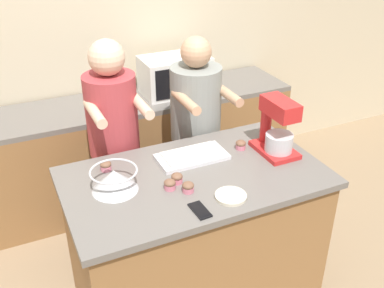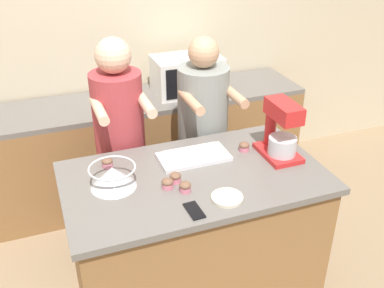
# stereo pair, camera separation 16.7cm
# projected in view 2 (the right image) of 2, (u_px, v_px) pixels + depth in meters

# --- Properties ---
(back_wall) EXTENTS (10.00, 0.06, 2.70)m
(back_wall) POSITION_uv_depth(u_px,v_px,m) (125.00, 35.00, 3.74)
(back_wall) COLOR beige
(back_wall) RESTS_ON ground_plane
(island_counter) EXTENTS (1.50, 0.86, 0.95)m
(island_counter) POSITION_uv_depth(u_px,v_px,m) (194.00, 239.00, 2.81)
(island_counter) COLOR olive
(island_counter) RESTS_ON ground_plane
(back_counter) EXTENTS (2.80, 0.60, 0.91)m
(back_counter) POSITION_uv_depth(u_px,v_px,m) (141.00, 147.00, 3.89)
(back_counter) COLOR olive
(back_counter) RESTS_ON ground_plane
(person_left) EXTENTS (0.35, 0.51, 1.62)m
(person_left) POSITION_uv_depth(u_px,v_px,m) (121.00, 148.00, 3.06)
(person_left) COLOR #33384C
(person_left) RESTS_ON ground_plane
(person_right) EXTENTS (0.37, 0.52, 1.57)m
(person_right) POSITION_uv_depth(u_px,v_px,m) (203.00, 139.00, 3.26)
(person_right) COLOR brown
(person_right) RESTS_ON ground_plane
(stand_mixer) EXTENTS (0.20, 0.30, 0.36)m
(stand_mixer) POSITION_uv_depth(u_px,v_px,m) (281.00, 133.00, 2.70)
(stand_mixer) COLOR red
(stand_mixer) RESTS_ON island_counter
(mixing_bowl) EXTENTS (0.26, 0.26, 0.13)m
(mixing_bowl) POSITION_uv_depth(u_px,v_px,m) (113.00, 176.00, 2.44)
(mixing_bowl) COLOR #BCBCC1
(mixing_bowl) RESTS_ON island_counter
(baking_tray) EXTENTS (0.43, 0.22, 0.04)m
(baking_tray) POSITION_uv_depth(u_px,v_px,m) (194.00, 156.00, 2.73)
(baking_tray) COLOR silver
(baking_tray) RESTS_ON island_counter
(microwave_oven) EXTENTS (0.55, 0.35, 0.31)m
(microwave_oven) POSITION_uv_depth(u_px,v_px,m) (187.00, 75.00, 3.72)
(microwave_oven) COLOR silver
(microwave_oven) RESTS_ON back_counter
(cell_phone) EXTENTS (0.08, 0.15, 0.01)m
(cell_phone) POSITION_uv_depth(u_px,v_px,m) (194.00, 210.00, 2.27)
(cell_phone) COLOR black
(cell_phone) RESTS_ON island_counter
(small_plate) EXTENTS (0.17, 0.17, 0.02)m
(small_plate) POSITION_uv_depth(u_px,v_px,m) (227.00, 198.00, 2.36)
(small_plate) COLOR beige
(small_plate) RESTS_ON island_counter
(cupcake_0) EXTENTS (0.07, 0.07, 0.06)m
(cupcake_0) POSITION_uv_depth(u_px,v_px,m) (270.00, 135.00, 2.95)
(cupcake_0) COLOR #D17084
(cupcake_0) RESTS_ON island_counter
(cupcake_1) EXTENTS (0.07, 0.07, 0.06)m
(cupcake_1) POSITION_uv_depth(u_px,v_px,m) (244.00, 146.00, 2.81)
(cupcake_1) COLOR #D17084
(cupcake_1) RESTS_ON island_counter
(cupcake_2) EXTENTS (0.07, 0.07, 0.06)m
(cupcake_2) POSITION_uv_depth(u_px,v_px,m) (175.00, 177.00, 2.50)
(cupcake_2) COLOR #D17084
(cupcake_2) RESTS_ON island_counter
(cupcake_3) EXTENTS (0.07, 0.07, 0.06)m
(cupcake_3) POSITION_uv_depth(u_px,v_px,m) (167.00, 183.00, 2.45)
(cupcake_3) COLOR #D17084
(cupcake_3) RESTS_ON island_counter
(cupcake_4) EXTENTS (0.07, 0.07, 0.06)m
(cupcake_4) POSITION_uv_depth(u_px,v_px,m) (107.00, 162.00, 2.64)
(cupcake_4) COLOR #D17084
(cupcake_4) RESTS_ON island_counter
(cupcake_5) EXTENTS (0.07, 0.07, 0.06)m
(cupcake_5) POSITION_uv_depth(u_px,v_px,m) (185.00, 187.00, 2.42)
(cupcake_5) COLOR #D17084
(cupcake_5) RESTS_ON island_counter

